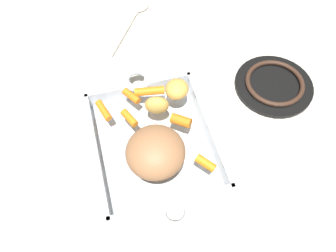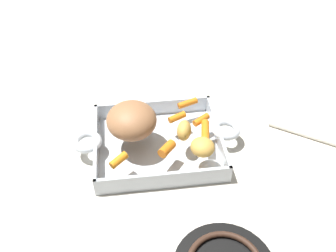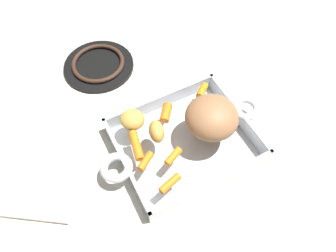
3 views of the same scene
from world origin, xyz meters
name	(u,v)px [view 1 (image 1 of 3)]	position (x,y,z in m)	size (l,w,h in m)	color
ground_plane	(154,147)	(0.00, 0.00, 0.00)	(1.99, 1.99, 0.00)	silver
roasting_dish	(154,144)	(0.00, 0.00, 0.02)	(0.39, 0.24, 0.05)	silver
pork_roast	(155,152)	(0.06, -0.01, 0.09)	(0.11, 0.11, 0.07)	#9D6A45
baby_carrot_long	(206,163)	(0.09, 0.08, 0.06)	(0.02, 0.02, 0.04)	orange
baby_carrot_northeast	(129,118)	(-0.05, -0.04, 0.06)	(0.02, 0.02, 0.04)	orange
baby_carrot_northwest	(131,96)	(-0.10, -0.02, 0.06)	(0.02, 0.02, 0.04)	orange
baby_carrot_short	(104,110)	(-0.08, -0.09, 0.06)	(0.02, 0.02, 0.05)	orange
baby_carrot_center_left	(150,91)	(-0.11, 0.02, 0.06)	(0.02, 0.02, 0.07)	orange
baby_carrot_southeast	(181,121)	(-0.01, 0.06, 0.06)	(0.02, 0.02, 0.04)	orange
potato_golden_small	(157,105)	(-0.06, 0.02, 0.07)	(0.05, 0.03, 0.04)	gold
potato_corner	(177,89)	(-0.09, 0.07, 0.07)	(0.05, 0.05, 0.04)	gold
stove_burner_rear	(274,84)	(-0.09, 0.32, 0.01)	(0.19, 0.19, 0.02)	black
serving_spoon	(132,17)	(-0.41, 0.04, 0.01)	(0.22, 0.16, 0.02)	white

